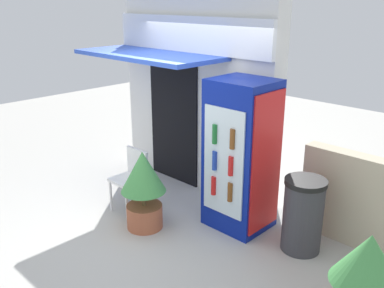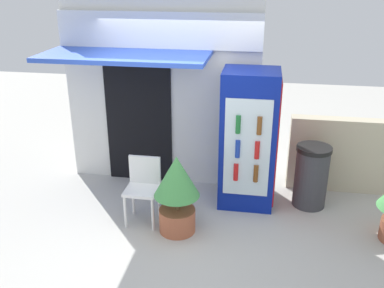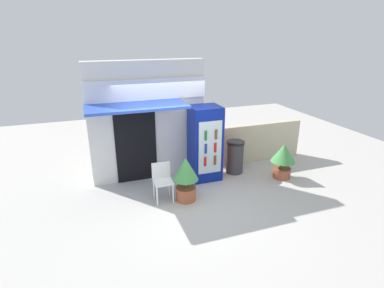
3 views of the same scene
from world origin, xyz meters
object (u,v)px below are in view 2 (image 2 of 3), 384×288
object	(u,v)px
plastic_chair	(143,184)
potted_plant_near_shop	(177,189)
drink_cooler	(249,139)
trash_bin	(311,176)

from	to	relation	value
plastic_chair	potted_plant_near_shop	xyz separation A→B (m)	(0.49, -0.20, 0.08)
drink_cooler	plastic_chair	bearing A→B (deg)	-151.88
plastic_chair	potted_plant_near_shop	bearing A→B (deg)	-22.36
drink_cooler	trash_bin	size ratio (longest dim) A/B	2.15
potted_plant_near_shop	trash_bin	distance (m)	1.98
potted_plant_near_shop	drink_cooler	bearing A→B (deg)	47.54
drink_cooler	trash_bin	bearing A→B (deg)	3.09
plastic_chair	potted_plant_near_shop	size ratio (longest dim) A/B	0.84
potted_plant_near_shop	trash_bin	size ratio (longest dim) A/B	1.17
potted_plant_near_shop	plastic_chair	bearing A→B (deg)	157.64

